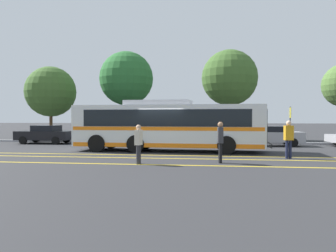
{
  "coord_description": "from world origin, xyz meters",
  "views": [
    {
      "loc": [
        2.73,
        -18.66,
        1.95
      ],
      "look_at": [
        0.26,
        0.49,
        1.49
      ],
      "focal_mm": 35.0,
      "sensor_mm": 36.0,
      "label": 1
    }
  ],
  "objects_px": {
    "bus_stop_sign": "(290,124)",
    "parked_car_1": "(112,134)",
    "transit_bus": "(168,125)",
    "tree_0": "(126,79)",
    "parked_car_3": "(271,136)",
    "parked_car_0": "(46,134)",
    "parked_car_2": "(191,135)",
    "pedestrian_2": "(289,137)",
    "pedestrian_0": "(220,139)",
    "pedestrian_1": "(139,142)",
    "tree_3": "(51,92)",
    "tree_2": "(230,78)"
  },
  "relations": [
    {
      "from": "parked_car_2",
      "to": "tree_0",
      "type": "distance_m",
      "value": 8.94
    },
    {
      "from": "bus_stop_sign",
      "to": "parked_car_1",
      "type": "bearing_deg",
      "value": -112.63
    },
    {
      "from": "transit_bus",
      "to": "tree_0",
      "type": "bearing_deg",
      "value": -149.55
    },
    {
      "from": "bus_stop_sign",
      "to": "pedestrian_0",
      "type": "bearing_deg",
      "value": -41.86
    },
    {
      "from": "parked_car_0",
      "to": "parked_car_3",
      "type": "xyz_separation_m",
      "value": [
        16.85,
        -0.12,
        0.0
      ]
    },
    {
      "from": "pedestrian_1",
      "to": "bus_stop_sign",
      "type": "relative_size",
      "value": 0.65
    },
    {
      "from": "parked_car_0",
      "to": "bus_stop_sign",
      "type": "bearing_deg",
      "value": -107.74
    },
    {
      "from": "pedestrian_2",
      "to": "tree_2",
      "type": "height_order",
      "value": "tree_2"
    },
    {
      "from": "transit_bus",
      "to": "parked_car_2",
      "type": "bearing_deg",
      "value": 168.76
    },
    {
      "from": "parked_car_3",
      "to": "tree_2",
      "type": "relative_size",
      "value": 0.54
    },
    {
      "from": "parked_car_3",
      "to": "pedestrian_0",
      "type": "xyz_separation_m",
      "value": [
        -3.79,
        -9.34,
        0.3
      ]
    },
    {
      "from": "transit_bus",
      "to": "parked_car_0",
      "type": "distance_m",
      "value": 11.18
    },
    {
      "from": "tree_0",
      "to": "parked_car_2",
      "type": "bearing_deg",
      "value": -37.29
    },
    {
      "from": "parked_car_1",
      "to": "pedestrian_2",
      "type": "bearing_deg",
      "value": 54.99
    },
    {
      "from": "pedestrian_0",
      "to": "bus_stop_sign",
      "type": "bearing_deg",
      "value": -48.35
    },
    {
      "from": "parked_car_1",
      "to": "bus_stop_sign",
      "type": "xyz_separation_m",
      "value": [
        11.52,
        -5.39,
        0.87
      ]
    },
    {
      "from": "parked_car_0",
      "to": "tree_3",
      "type": "distance_m",
      "value": 5.64
    },
    {
      "from": "pedestrian_0",
      "to": "pedestrian_1",
      "type": "distance_m",
      "value": 3.54
    },
    {
      "from": "parked_car_3",
      "to": "tree_0",
      "type": "bearing_deg",
      "value": 65.86
    },
    {
      "from": "pedestrian_2",
      "to": "bus_stop_sign",
      "type": "relative_size",
      "value": 0.71
    },
    {
      "from": "tree_0",
      "to": "pedestrian_2",
      "type": "bearing_deg",
      "value": -47.17
    },
    {
      "from": "parked_car_0",
      "to": "parked_car_1",
      "type": "bearing_deg",
      "value": -91.16
    },
    {
      "from": "parked_car_2",
      "to": "pedestrian_0",
      "type": "bearing_deg",
      "value": 15.34
    },
    {
      "from": "parked_car_1",
      "to": "tree_3",
      "type": "xyz_separation_m",
      "value": [
        -6.97,
        4.18,
        3.58
      ]
    },
    {
      "from": "parked_car_0",
      "to": "parked_car_2",
      "type": "bearing_deg",
      "value": -89.74
    },
    {
      "from": "parked_car_1",
      "to": "parked_car_2",
      "type": "xyz_separation_m",
      "value": [
        5.89,
        0.12,
        -0.03
      ]
    },
    {
      "from": "tree_0",
      "to": "tree_2",
      "type": "distance_m",
      "value": 9.21
    },
    {
      "from": "transit_bus",
      "to": "parked_car_1",
      "type": "bearing_deg",
      "value": -130.95
    },
    {
      "from": "parked_car_2",
      "to": "pedestrian_2",
      "type": "height_order",
      "value": "pedestrian_2"
    },
    {
      "from": "pedestrian_0",
      "to": "tree_0",
      "type": "relative_size",
      "value": 0.23
    },
    {
      "from": "parked_car_0",
      "to": "tree_2",
      "type": "distance_m",
      "value": 16.27
    },
    {
      "from": "parked_car_0",
      "to": "tree_2",
      "type": "bearing_deg",
      "value": -66.86
    },
    {
      "from": "transit_bus",
      "to": "bus_stop_sign",
      "type": "xyz_separation_m",
      "value": [
        6.75,
        -0.88,
        0.07
      ]
    },
    {
      "from": "transit_bus",
      "to": "parked_car_3",
      "type": "distance_m",
      "value": 8.15
    },
    {
      "from": "transit_bus",
      "to": "tree_3",
      "type": "distance_m",
      "value": 14.86
    },
    {
      "from": "parked_car_2",
      "to": "parked_car_3",
      "type": "distance_m",
      "value": 5.59
    },
    {
      "from": "bus_stop_sign",
      "to": "tree_0",
      "type": "height_order",
      "value": "tree_0"
    },
    {
      "from": "parked_car_2",
      "to": "tree_2",
      "type": "height_order",
      "value": "tree_2"
    },
    {
      "from": "parked_car_2",
      "to": "pedestrian_2",
      "type": "bearing_deg",
      "value": 39.07
    },
    {
      "from": "bus_stop_sign",
      "to": "transit_bus",
      "type": "bearing_deg",
      "value": -94.99
    },
    {
      "from": "parked_car_1",
      "to": "tree_0",
      "type": "xyz_separation_m",
      "value": [
        -0.13,
        4.71,
        4.72
      ]
    },
    {
      "from": "parked_car_0",
      "to": "parked_car_1",
      "type": "height_order",
      "value": "parked_car_1"
    },
    {
      "from": "parked_car_3",
      "to": "pedestrian_2",
      "type": "height_order",
      "value": "pedestrian_2"
    },
    {
      "from": "parked_car_3",
      "to": "tree_2",
      "type": "distance_m",
      "value": 8.2
    },
    {
      "from": "parked_car_2",
      "to": "pedestrian_2",
      "type": "relative_size",
      "value": 2.34
    },
    {
      "from": "tree_3",
      "to": "parked_car_0",
      "type": "bearing_deg",
      "value": -68.29
    },
    {
      "from": "pedestrian_2",
      "to": "tree_0",
      "type": "height_order",
      "value": "tree_0"
    },
    {
      "from": "transit_bus",
      "to": "tree_2",
      "type": "xyz_separation_m",
      "value": [
        4.2,
        10.66,
        4.01
      ]
    },
    {
      "from": "pedestrian_1",
      "to": "tree_2",
      "type": "height_order",
      "value": "tree_2"
    },
    {
      "from": "pedestrian_0",
      "to": "transit_bus",
      "type": "bearing_deg",
      "value": 27.35
    }
  ]
}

